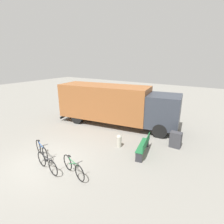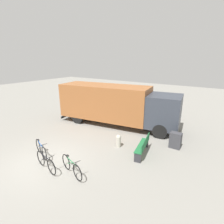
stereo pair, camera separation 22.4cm
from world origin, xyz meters
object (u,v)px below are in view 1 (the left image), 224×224
Objects in this scene: delivery_truck at (115,104)px; park_bench at (144,145)px; bicycle_near at (42,150)px; bicycle_far at (73,167)px; utility_box at (176,140)px; bollard_near_bench at (119,140)px; bicycle_middle at (47,163)px.

delivery_truck reaches higher than park_bench.
bicycle_near is 0.99× the size of bicycle_far.
delivery_truck is 5.20m from utility_box.
park_bench reaches higher than bicycle_far.
bollard_near_bench is 0.80× the size of utility_box.
bicycle_far is 2.31× the size of bollard_near_bench.
utility_box is (4.91, -1.23, -1.22)m from delivery_truck.
bicycle_near reaches higher than bollard_near_bench.
delivery_truck is 5.45× the size of bicycle_near.
bollard_near_bench is 3.28m from utility_box.
delivery_truck is 6.84m from bicycle_middle.
bicycle_middle is 4.08m from bollard_near_bench.
bollard_near_bench is at bearing 99.26° from bicycle_far.
bicycle_middle is at bearing 128.90° from park_bench.
bollard_near_bench is at bearing 65.62° from bicycle_near.
park_bench is at bearing 75.71° from bicycle_far.
bicycle_far is at bearing 28.54° from bicycle_middle.
delivery_truck is 6.64m from bicycle_far.
bicycle_near is 4.25m from bollard_near_bench.
utility_box is at bearing 58.90° from bicycle_near.
utility_box is (1.23, 1.71, -0.07)m from park_bench.
delivery_truck reaches higher than utility_box.
utility_box is at bearing 73.79° from bicycle_far.
park_bench is 1.99× the size of utility_box.
bicycle_near is (-0.77, -6.08, -1.29)m from delivery_truck.
bicycle_middle reaches higher than bollard_near_bench.
park_bench reaches higher than bicycle_near.
utility_box is (5.68, 4.85, 0.07)m from bicycle_near.
park_bench is 1.09× the size of bicycle_near.
bicycle_middle is 1.32m from bicycle_far.
bicycle_far is 1.85× the size of utility_box.
bicycle_middle is at bearing -8.01° from bicycle_near.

